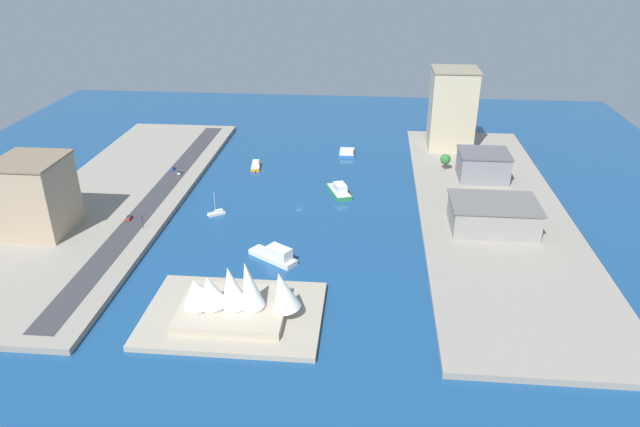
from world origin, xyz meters
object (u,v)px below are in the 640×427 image
(office_block_beige, at_px, (452,109))
(van_white, at_px, (180,172))
(traffic_light_waterfront, at_px, (142,220))
(ferry_white_commuter, at_px, (275,255))
(warehouse_low_gray, at_px, (483,165))
(apartment_midrise_tan, at_px, (35,195))
(pickup_red, at_px, (129,218))
(opera_landmark, at_px, (233,296))
(carpark_squat_concrete, at_px, (493,215))
(water_taxi_orange, at_px, (256,166))
(hatchback_blue, at_px, (173,169))
(ferry_green_doubledeck, at_px, (339,190))
(catamaran_blue, at_px, (347,152))
(sailboat_small_white, at_px, (217,213))

(office_block_beige, relative_size, van_white, 9.41)
(traffic_light_waterfront, bearing_deg, office_block_beige, -139.96)
(ferry_white_commuter, bearing_deg, warehouse_low_gray, -136.33)
(apartment_midrise_tan, distance_m, pickup_red, 40.19)
(pickup_red, height_order, opera_landmark, opera_landmark)
(traffic_light_waterfront, bearing_deg, carpark_squat_concrete, -174.54)
(traffic_light_waterfront, height_order, opera_landmark, opera_landmark)
(apartment_midrise_tan, bearing_deg, van_white, -119.55)
(water_taxi_orange, relative_size, pickup_red, 3.37)
(ferry_white_commuter, relative_size, carpark_squat_concrete, 0.57)
(van_white, bearing_deg, traffic_light_waterfront, 93.35)
(hatchback_blue, xyz_separation_m, van_white, (-5.86, 4.97, 0.01))
(carpark_squat_concrete, bearing_deg, office_block_beige, -86.11)
(ferry_green_doubledeck, bearing_deg, water_taxi_orange, -33.55)
(catamaran_blue, distance_m, sailboat_small_white, 107.70)
(hatchback_blue, bearing_deg, pickup_red, 89.87)
(sailboat_small_white, height_order, water_taxi_orange, sailboat_small_white)
(warehouse_low_gray, bearing_deg, van_white, 3.10)
(apartment_midrise_tan, xyz_separation_m, traffic_light_waterfront, (-44.29, -5.34, -12.46))
(sailboat_small_white, xyz_separation_m, water_taxi_orange, (-7.00, -62.84, 0.50))
(apartment_midrise_tan, height_order, van_white, apartment_midrise_tan)
(ferry_green_doubledeck, relative_size, ferry_white_commuter, 1.00)
(traffic_light_waterfront, relative_size, opera_landmark, 0.15)
(ferry_green_doubledeck, relative_size, pickup_red, 5.19)
(water_taxi_orange, height_order, van_white, van_white)
(apartment_midrise_tan, bearing_deg, warehouse_low_gray, -158.66)
(apartment_midrise_tan, height_order, pickup_red, apartment_midrise_tan)
(office_block_beige, distance_m, traffic_light_waterfront, 195.25)
(catamaran_blue, bearing_deg, sailboat_small_white, 57.17)
(catamaran_blue, height_order, water_taxi_orange, water_taxi_orange)
(hatchback_blue, height_order, traffic_light_waterfront, traffic_light_waterfront)
(sailboat_small_white, distance_m, opera_landmark, 85.75)
(water_taxi_orange, bearing_deg, pickup_red, 59.78)
(pickup_red, bearing_deg, hatchback_blue, -90.13)
(carpark_squat_concrete, relative_size, opera_landmark, 0.89)
(ferry_green_doubledeck, height_order, traffic_light_waterfront, traffic_light_waterfront)
(warehouse_low_gray, height_order, hatchback_blue, warehouse_low_gray)
(water_taxi_orange, bearing_deg, traffic_light_waterfront, 67.65)
(warehouse_low_gray, bearing_deg, hatchback_blue, 1.33)
(sailboat_small_white, relative_size, carpark_squat_concrete, 0.31)
(catamaran_blue, height_order, ferry_white_commuter, ferry_white_commuter)
(water_taxi_orange, xyz_separation_m, pickup_red, (44.71, 76.77, 2.00))
(van_white, relative_size, traffic_light_waterfront, 0.79)
(ferry_white_commuter, relative_size, apartment_midrise_tan, 0.66)
(water_taxi_orange, xyz_separation_m, warehouse_low_gray, (-126.32, 9.85, 8.48))
(apartment_midrise_tan, bearing_deg, pickup_red, -158.81)
(hatchback_blue, bearing_deg, sailboat_small_white, 127.47)
(office_block_beige, height_order, hatchback_blue, office_block_beige)
(van_white, distance_m, traffic_light_waterfront, 66.18)
(carpark_squat_concrete, bearing_deg, catamaran_blue, -54.35)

